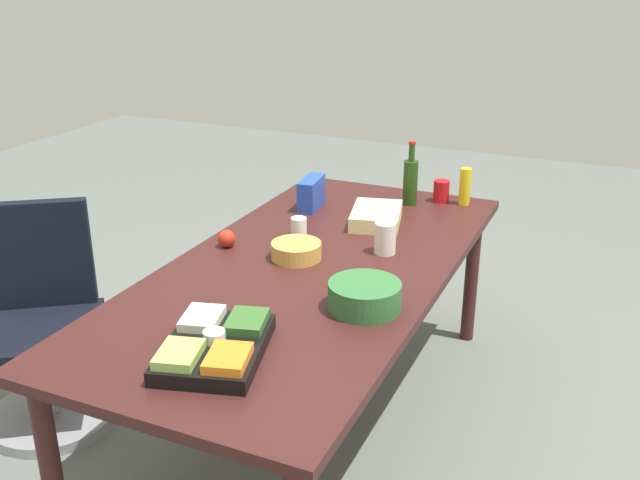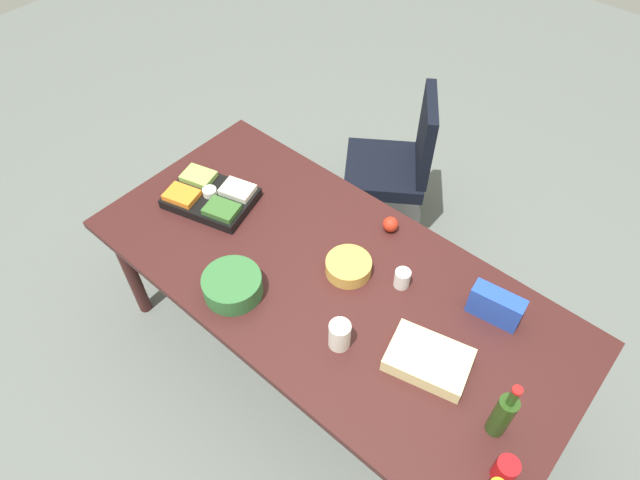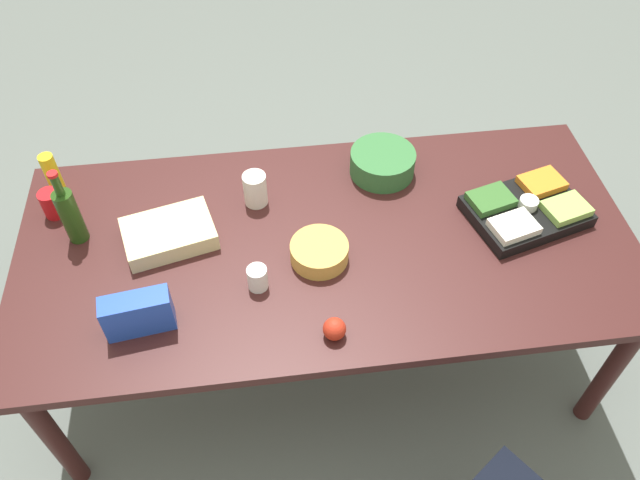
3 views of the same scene
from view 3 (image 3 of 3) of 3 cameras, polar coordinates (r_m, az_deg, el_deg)
name	(u,v)px [view 3 (image 3 of 3)]	position (r m, az deg, el deg)	size (l,w,h in m)	color
ground_plane	(326,350)	(2.92, 0.53, -9.98)	(10.00, 10.00, 0.00)	slate
conference_table	(327,252)	(2.35, 0.65, -1.13)	(2.27, 1.07, 0.77)	#3C1A18
mayo_jar	(255,189)	(2.40, -5.94, 4.64)	(0.09, 0.09, 0.13)	white
wine_bottle	(70,214)	(2.39, -21.89, 2.21)	(0.08, 0.08, 0.32)	#234414
veggie_tray	(526,209)	(2.48, 18.34, 2.70)	(0.49, 0.40, 0.09)	black
chip_bag_blue	(138,314)	(2.09, -16.31, -6.47)	(0.22, 0.08, 0.15)	blue
chip_bowl	(319,252)	(2.21, -0.06, -1.09)	(0.21, 0.21, 0.07)	gold
red_solo_cup	(52,204)	(2.55, -23.27, 3.07)	(0.08, 0.08, 0.11)	red
salad_bowl	(382,163)	(2.53, 5.73, 7.05)	(0.26, 0.26, 0.10)	#326B36
apple_red	(334,329)	(2.02, 1.33, -8.13)	(0.08, 0.08, 0.08)	red
mustard_bottle	(53,175)	(2.61, -23.23, 5.49)	(0.06, 0.06, 0.19)	yellow
paper_cup	(258,278)	(2.14, -5.73, -3.47)	(0.07, 0.07, 0.09)	white
sheet_cake	(169,234)	(2.34, -13.63, 0.57)	(0.32, 0.22, 0.07)	beige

